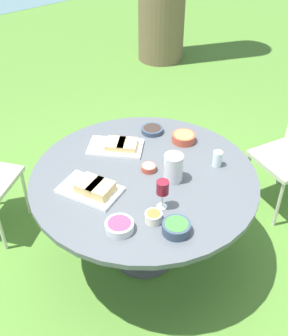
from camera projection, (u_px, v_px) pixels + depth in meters
ground_plane at (144, 254)px, 3.08m from camera, size 40.00×40.00×0.00m
dining_table at (144, 186)px, 2.68m from camera, size 1.43×1.43×0.74m
water_pitcher at (173, 168)px, 2.54m from camera, size 0.13×0.12×0.18m
wine_glass at (163, 189)px, 2.32m from camera, size 0.07×0.07×0.19m
platter_bread_main at (118, 146)px, 2.85m from camera, size 0.41×0.41×0.06m
platter_charcuterie at (93, 188)px, 2.48m from camera, size 0.35×0.42×0.08m
bowl_fries at (184, 137)px, 2.91m from camera, size 0.16×0.16×0.06m
bowl_salad at (176, 227)px, 2.23m from camera, size 0.15×0.15×0.06m
bowl_olives at (152, 130)px, 3.01m from camera, size 0.16×0.16×0.04m
bowl_dip_red at (119, 226)px, 2.24m from camera, size 0.16×0.16×0.05m
bowl_dip_cream at (149, 168)px, 2.66m from camera, size 0.10×0.10×0.04m
bowl_roasted_veg at (154, 217)px, 2.29m from camera, size 0.09×0.09×0.06m
cup_water_near at (217, 159)px, 2.68m from camera, size 0.06×0.06×0.10m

